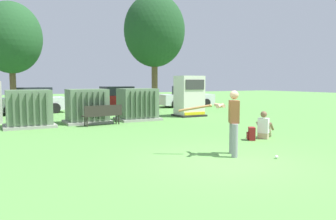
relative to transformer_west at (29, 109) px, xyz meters
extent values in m
plane|color=#5B9947|center=(3.74, -8.87, -0.79)|extent=(96.00, 96.00, 0.00)
cube|color=#9E9B93|center=(0.00, 0.01, -0.73)|extent=(2.10, 1.70, 0.12)
cube|color=#607A5B|center=(0.00, 0.01, 0.08)|extent=(1.80, 1.40, 1.50)
cube|color=#52684E|center=(-0.64, -0.75, 0.08)|extent=(0.06, 0.12, 1.27)
cube|color=#52684E|center=(-0.38, -0.75, 0.08)|extent=(0.06, 0.12, 1.27)
cube|color=#52684E|center=(-0.13, -0.75, 0.08)|extent=(0.06, 0.12, 1.27)
cube|color=#52684E|center=(0.13, -0.75, 0.08)|extent=(0.06, 0.12, 1.27)
cube|color=#52684E|center=(0.38, -0.75, 0.08)|extent=(0.06, 0.12, 1.27)
cube|color=#52684E|center=(0.64, -0.75, 0.08)|extent=(0.06, 0.12, 1.27)
cube|color=#9E9B93|center=(2.59, 0.28, -0.73)|extent=(2.10, 1.70, 0.12)
cube|color=#607A5B|center=(2.59, 0.28, 0.08)|extent=(1.80, 1.40, 1.50)
cube|color=#52684E|center=(1.95, -0.48, 0.08)|extent=(0.06, 0.12, 1.27)
cube|color=#52684E|center=(2.21, -0.48, 0.08)|extent=(0.06, 0.12, 1.27)
cube|color=#52684E|center=(2.46, -0.48, 0.08)|extent=(0.06, 0.12, 1.27)
cube|color=#52684E|center=(2.72, -0.48, 0.08)|extent=(0.06, 0.12, 1.27)
cube|color=#52684E|center=(2.97, -0.48, 0.08)|extent=(0.06, 0.12, 1.27)
cube|color=#52684E|center=(3.23, -0.48, 0.08)|extent=(0.06, 0.12, 1.27)
cube|color=#9E9B93|center=(5.19, 0.27, -0.73)|extent=(2.10, 1.70, 0.12)
cube|color=#607A5B|center=(5.19, 0.27, 0.08)|extent=(1.80, 1.40, 1.50)
cube|color=#52684E|center=(4.55, -0.49, 0.08)|extent=(0.06, 0.12, 1.27)
cube|color=#52684E|center=(4.81, -0.49, 0.08)|extent=(0.06, 0.12, 1.27)
cube|color=#52684E|center=(5.06, -0.49, 0.08)|extent=(0.06, 0.12, 1.27)
cube|color=#52684E|center=(5.32, -0.49, 0.08)|extent=(0.06, 0.12, 1.27)
cube|color=#52684E|center=(5.57, -0.49, 0.08)|extent=(0.06, 0.12, 1.27)
cube|color=#52684E|center=(5.83, -0.49, 0.08)|extent=(0.06, 0.12, 1.27)
cube|color=#262626|center=(8.53, 0.63, -0.74)|extent=(1.60, 1.40, 0.10)
cube|color=silver|center=(8.53, 0.63, 0.41)|extent=(1.40, 1.20, 2.20)
cube|color=#383838|center=(8.53, 0.01, 1.02)|extent=(1.19, 0.04, 0.55)
cube|color=yellow|center=(8.53, 0.01, -0.59)|extent=(1.33, 0.04, 0.16)
cube|color=#2D2823|center=(2.98, -0.87, -0.34)|extent=(1.84, 0.61, 0.05)
cube|color=#2D2823|center=(3.00, -1.05, -0.09)|extent=(1.79, 0.26, 0.44)
cylinder|color=#2D2823|center=(2.20, -0.82, -0.58)|extent=(0.06, 0.06, 0.42)
cylinder|color=#2D2823|center=(3.72, -0.64, -0.58)|extent=(0.06, 0.06, 0.42)
cylinder|color=#2D2823|center=(2.24, -1.10, -0.58)|extent=(0.06, 0.06, 0.42)
cylinder|color=#2D2823|center=(3.75, -0.92, -0.58)|extent=(0.06, 0.06, 0.42)
cylinder|color=gray|center=(4.22, -8.66, -0.35)|extent=(0.16, 0.16, 0.88)
cylinder|color=gray|center=(4.46, -8.24, -0.35)|extent=(0.16, 0.16, 0.88)
cube|color=brown|center=(4.34, -8.45, 0.39)|extent=(0.41, 0.47, 0.60)
sphere|color=tan|center=(4.34, -8.45, 0.84)|extent=(0.23, 0.23, 0.23)
cylinder|color=tan|center=(3.97, -8.33, 0.55)|extent=(0.47, 0.41, 0.09)
cylinder|color=tan|center=(4.06, -8.18, 0.55)|extent=(0.20, 0.55, 0.09)
cylinder|color=#A5723F|center=(3.44, -7.91, 0.48)|extent=(0.76, 0.49, 0.21)
sphere|color=#A5723F|center=(3.80, -8.13, 0.55)|extent=(0.08, 0.08, 0.08)
sphere|color=white|center=(5.07, -9.28, -0.74)|extent=(0.09, 0.09, 0.09)
cube|color=tan|center=(6.91, -6.91, -0.69)|extent=(0.38, 0.41, 0.20)
cube|color=white|center=(6.91, -6.91, -0.33)|extent=(0.37, 0.42, 0.52)
sphere|color=brown|center=(6.91, -6.91, 0.06)|extent=(0.22, 0.22, 0.22)
cylinder|color=tan|center=(7.05, -6.71, -0.57)|extent=(0.45, 0.34, 0.13)
cylinder|color=tan|center=(7.25, -6.59, -0.56)|extent=(0.31, 0.25, 0.46)
cylinder|color=tan|center=(7.16, -6.88, -0.57)|extent=(0.45, 0.34, 0.13)
cylinder|color=tan|center=(7.35, -6.77, -0.56)|extent=(0.31, 0.25, 0.46)
cylinder|color=brown|center=(6.98, -6.60, -0.37)|extent=(0.40, 0.28, 0.32)
cylinder|color=brown|center=(7.22, -7.00, -0.37)|extent=(0.40, 0.28, 0.32)
cube|color=maroon|center=(6.35, -6.95, -0.57)|extent=(0.34, 0.38, 0.44)
cube|color=maroon|center=(6.24, -6.88, -0.63)|extent=(0.17, 0.22, 0.22)
cylinder|color=brown|center=(-0.36, 5.25, 0.58)|extent=(0.34, 0.34, 2.73)
ellipsoid|color=#235128|center=(-0.36, 5.25, 3.64)|extent=(3.36, 3.36, 3.99)
cylinder|color=brown|center=(8.34, 4.81, 0.87)|extent=(0.41, 0.41, 3.32)
ellipsoid|color=#1E4723|center=(8.34, 4.81, 4.59)|extent=(4.08, 4.08, 4.85)
cube|color=silver|center=(0.61, 6.66, -0.21)|extent=(4.38, 2.21, 0.80)
cube|color=#262B33|center=(0.75, 6.68, 0.51)|extent=(2.28, 1.81, 0.64)
cylinder|color=black|center=(-0.58, 5.66, -0.47)|extent=(0.66, 0.30, 0.64)
cylinder|color=black|center=(-0.79, 7.34, -0.47)|extent=(0.66, 0.30, 0.64)
cylinder|color=black|center=(2.00, 5.98, -0.47)|extent=(0.66, 0.30, 0.64)
cylinder|color=black|center=(1.79, 7.66, -0.47)|extent=(0.66, 0.30, 0.64)
cube|color=maroon|center=(6.44, 7.53, -0.21)|extent=(4.32, 2.03, 0.80)
cube|color=#262B33|center=(6.59, 7.54, 0.51)|extent=(2.22, 1.72, 0.64)
cylinder|color=black|center=(5.21, 6.58, -0.47)|extent=(0.66, 0.27, 0.64)
cylinder|color=black|center=(5.07, 8.27, -0.47)|extent=(0.66, 0.27, 0.64)
cylinder|color=black|center=(7.81, 6.79, -0.47)|extent=(0.66, 0.27, 0.64)
cylinder|color=black|center=(7.67, 8.48, -0.47)|extent=(0.66, 0.27, 0.64)
cube|color=silver|center=(11.98, 6.63, -0.21)|extent=(4.33, 2.06, 0.80)
cube|color=#262B33|center=(12.13, 6.62, 0.51)|extent=(2.23, 1.74, 0.64)
cylinder|color=black|center=(10.60, 5.90, -0.47)|extent=(0.66, 0.28, 0.64)
cylinder|color=black|center=(10.75, 7.59, -0.47)|extent=(0.66, 0.28, 0.64)
cylinder|color=black|center=(13.20, 5.67, -0.47)|extent=(0.66, 0.28, 0.64)
cylinder|color=black|center=(13.35, 7.37, -0.47)|extent=(0.66, 0.28, 0.64)
camera|label=1|loc=(-1.26, -15.26, 1.19)|focal=34.89mm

